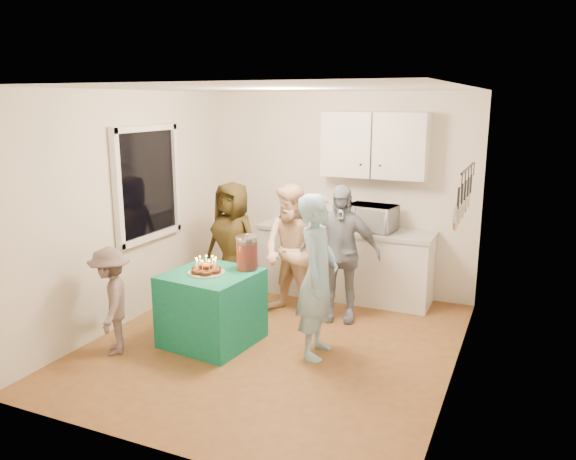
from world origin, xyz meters
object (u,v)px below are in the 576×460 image
at_px(punch_jar, 247,254).
at_px(man_birthday, 318,277).
at_px(counter, 344,264).
at_px(woman_back_left, 233,244).
at_px(woman_back_right, 339,253).
at_px(woman_back_center, 293,251).
at_px(microwave, 372,218).
at_px(party_table, 212,308).
at_px(child_near_left, 111,301).

height_order(punch_jar, man_birthday, man_birthday).
bearing_deg(counter, woman_back_left, -145.97).
distance_m(counter, man_birthday, 1.81).
bearing_deg(woman_back_right, punch_jar, -140.21).
height_order(counter, woman_back_center, woman_back_center).
xyz_separation_m(microwave, woman_back_right, (-0.16, -0.76, -0.28)).
relative_size(party_table, man_birthday, 0.52).
xyz_separation_m(punch_jar, man_birthday, (0.82, -0.09, -0.11)).
height_order(punch_jar, woman_back_left, woman_back_left).
bearing_deg(counter, punch_jar, -107.87).
distance_m(party_table, woman_back_right, 1.58).
distance_m(counter, party_table, 2.08).
bearing_deg(punch_jar, man_birthday, -6.57).
bearing_deg(woman_back_right, woman_back_left, 170.19).
distance_m(party_table, man_birthday, 1.21).
height_order(man_birthday, woman_back_left, man_birthday).
relative_size(party_table, child_near_left, 0.78).
bearing_deg(party_table, woman_back_right, 48.98).
bearing_deg(counter, man_birthday, -80.54).
bearing_deg(child_near_left, man_birthday, 77.04).
distance_m(counter, punch_jar, 1.81).
bearing_deg(counter, party_table, -113.17).
distance_m(woman_back_right, child_near_left, 2.52).
relative_size(microwave, woman_back_right, 0.37).
height_order(party_table, woman_back_right, woman_back_right).
bearing_deg(woman_back_left, woman_back_center, 2.71).
bearing_deg(woman_back_center, counter, 81.16).
bearing_deg(punch_jar, counter, 72.13).
bearing_deg(woman_back_left, party_table, -63.23).
bearing_deg(woman_back_right, man_birthday, -95.11).
xyz_separation_m(counter, man_birthday, (0.29, -1.75, 0.39)).
bearing_deg(man_birthday, party_table, 92.73).
height_order(party_table, man_birthday, man_birthday).
bearing_deg(microwave, woman_back_left, -145.98).
bearing_deg(party_table, child_near_left, -141.86).
height_order(counter, party_table, counter).
height_order(counter, woman_back_left, woman_back_left).
distance_m(man_birthday, woman_back_right, 0.99).
xyz_separation_m(counter, woman_back_right, (0.18, -0.76, 0.36)).
bearing_deg(party_table, microwave, 58.86).
relative_size(woman_back_left, woman_back_center, 0.98).
xyz_separation_m(party_table, child_near_left, (-0.78, -0.61, 0.17)).
bearing_deg(woman_back_left, child_near_left, -94.91).
xyz_separation_m(man_birthday, woman_back_right, (-0.11, 0.99, -0.03)).
bearing_deg(woman_back_right, woman_back_center, -178.17).
relative_size(woman_back_center, woman_back_right, 0.99).
bearing_deg(man_birthday, microwave, -7.34).
height_order(woman_back_left, woman_back_right, woman_back_right).
height_order(microwave, child_near_left, microwave).
bearing_deg(child_near_left, punch_jar, 93.99).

